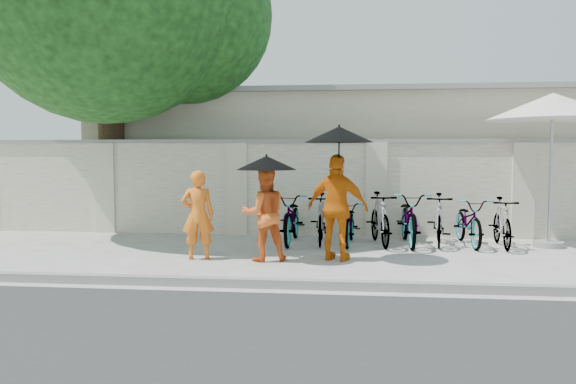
# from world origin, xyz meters

# --- Properties ---
(ground) EXTENTS (80.00, 80.00, 0.00)m
(ground) POSITION_xyz_m (0.00, 0.00, 0.00)
(ground) COLOR #B6B5B4
(kerb) EXTENTS (40.00, 0.16, 0.12)m
(kerb) POSITION_xyz_m (0.00, -1.70, 0.06)
(kerb) COLOR gray
(kerb) RESTS_ON ground
(compound_wall) EXTENTS (20.00, 0.30, 2.00)m
(compound_wall) POSITION_xyz_m (1.00, 3.20, 1.00)
(compound_wall) COLOR silver
(compound_wall) RESTS_ON ground
(building_behind) EXTENTS (14.00, 6.00, 3.20)m
(building_behind) POSITION_xyz_m (2.00, 7.00, 1.60)
(building_behind) COLOR beige
(building_behind) RESTS_ON ground
(shade_tree) EXTENTS (6.70, 6.20, 8.20)m
(shade_tree) POSITION_xyz_m (-3.66, 2.97, 5.10)
(shade_tree) COLOR brown
(shade_tree) RESTS_ON ground
(monk_left) EXTENTS (0.60, 0.46, 1.50)m
(monk_left) POSITION_xyz_m (-1.10, 0.18, 0.75)
(monk_left) COLOR orange
(monk_left) RESTS_ON ground
(monk_center) EXTENTS (0.90, 0.80, 1.55)m
(monk_center) POSITION_xyz_m (0.03, 0.16, 0.78)
(monk_center) COLOR orange
(monk_center) RESTS_ON ground
(parasol_center) EXTENTS (0.99, 0.99, 0.86)m
(parasol_center) POSITION_xyz_m (0.08, 0.08, 1.62)
(parasol_center) COLOR black
(parasol_center) RESTS_ON ground
(monk_right) EXTENTS (1.12, 0.73, 1.77)m
(monk_right) POSITION_xyz_m (1.23, 0.30, 0.88)
(monk_right) COLOR #D3610B
(monk_right) RESTS_ON ground
(parasol_right) EXTENTS (1.13, 1.13, 1.22)m
(parasol_right) POSITION_xyz_m (1.25, 0.22, 2.09)
(parasol_right) COLOR black
(parasol_right) RESTS_ON ground
(patio_umbrella) EXTENTS (3.11, 3.11, 2.90)m
(patio_umbrella) POSITION_xyz_m (5.20, 2.06, 2.62)
(patio_umbrella) COLOR gray
(patio_umbrella) RESTS_ON ground
(bike_0) EXTENTS (0.71, 1.93, 1.00)m
(bike_0) POSITION_xyz_m (0.32, 2.02, 0.50)
(bike_0) COLOR #A09FAA
(bike_0) RESTS_ON ground
(bike_1) EXTENTS (0.49, 1.66, 1.00)m
(bike_1) POSITION_xyz_m (0.88, 1.97, 0.50)
(bike_1) COLOR #A09FAA
(bike_1) RESTS_ON ground
(bike_2) EXTENTS (0.69, 1.67, 0.86)m
(bike_2) POSITION_xyz_m (1.45, 1.98, 0.43)
(bike_2) COLOR #A09FAA
(bike_2) RESTS_ON ground
(bike_3) EXTENTS (0.71, 1.76, 1.03)m
(bike_3) POSITION_xyz_m (2.02, 1.94, 0.51)
(bike_3) COLOR #A09FAA
(bike_3) RESTS_ON ground
(bike_4) EXTENTS (0.70, 1.97, 1.03)m
(bike_4) POSITION_xyz_m (2.59, 2.02, 0.52)
(bike_4) COLOR #A09FAA
(bike_4) RESTS_ON ground
(bike_5) EXTENTS (0.70, 1.72, 1.00)m
(bike_5) POSITION_xyz_m (3.16, 2.08, 0.50)
(bike_5) COLOR #A09FAA
(bike_5) RESTS_ON ground
(bike_6) EXTENTS (0.70, 1.78, 0.92)m
(bike_6) POSITION_xyz_m (3.73, 2.08, 0.46)
(bike_6) COLOR #A09FAA
(bike_6) RESTS_ON ground
(bike_7) EXTENTS (0.55, 1.60, 0.95)m
(bike_7) POSITION_xyz_m (4.30, 1.90, 0.47)
(bike_7) COLOR #A09FAA
(bike_7) RESTS_ON ground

